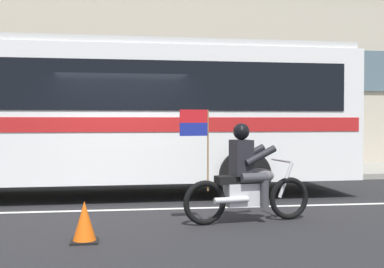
# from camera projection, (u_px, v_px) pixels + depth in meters

# --- Properties ---
(ground_plane) EXTENTS (60.00, 60.00, 0.00)m
(ground_plane) POSITION_uv_depth(u_px,v_px,m) (123.00, 204.00, 9.73)
(ground_plane) COLOR black
(sidewalk_curb) EXTENTS (28.00, 3.80, 0.15)m
(sidewalk_curb) POSITION_uv_depth(u_px,v_px,m) (122.00, 173.00, 14.78)
(sidewalk_curb) COLOR gray
(sidewalk_curb) RESTS_ON ground_plane
(lane_center_stripe) EXTENTS (26.60, 0.14, 0.01)m
(lane_center_stripe) POSITION_uv_depth(u_px,v_px,m) (123.00, 210.00, 9.14)
(lane_center_stripe) COLOR silver
(lane_center_stripe) RESTS_ON ground_plane
(office_building_facade) EXTENTS (28.00, 0.89, 9.52)m
(office_building_facade) POSITION_uv_depth(u_px,v_px,m) (121.00, 25.00, 16.91)
(office_building_facade) COLOR #B2A893
(office_building_facade) RESTS_ON ground_plane
(transit_bus) EXTENTS (11.13, 2.86, 3.22)m
(transit_bus) POSITION_uv_depth(u_px,v_px,m) (91.00, 107.00, 10.77)
(transit_bus) COLOR white
(transit_bus) RESTS_ON ground_plane
(motorcycle_with_rider) EXTENTS (2.17, 0.73, 1.78)m
(motorcycle_with_rider) POSITION_uv_depth(u_px,v_px,m) (247.00, 180.00, 8.02)
(motorcycle_with_rider) COLOR black
(motorcycle_with_rider) RESTS_ON ground_plane
(traffic_cone) EXTENTS (0.36, 0.36, 0.55)m
(traffic_cone) POSITION_uv_depth(u_px,v_px,m) (84.00, 223.00, 6.72)
(traffic_cone) COLOR #EA590F
(traffic_cone) RESTS_ON ground_plane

